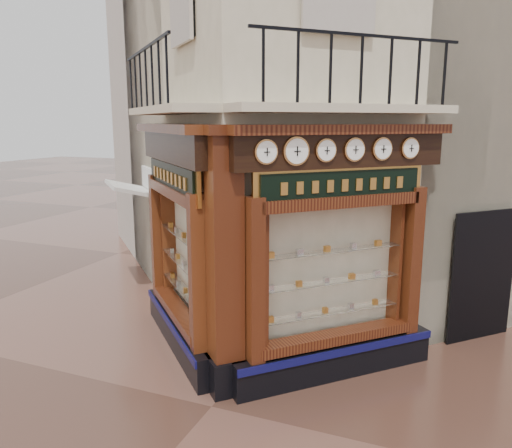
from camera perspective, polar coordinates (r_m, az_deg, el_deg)
The scene contains 17 objects.
ground at distance 7.66m, azimuth -5.09°, elevation -20.07°, with size 80.00×80.00×0.00m, color #4E2F24.
main_building at distance 12.47m, azimuth 8.19°, elevation 20.67°, with size 8.00×8.00×12.00m, color beige.
neighbour_left at distance 15.49m, azimuth 1.13°, elevation 17.13°, with size 8.00×8.00×11.00m, color beige.
neighbour_right at distance 14.50m, azimuth 20.60°, elevation 16.80°, with size 8.00×8.00×11.00m, color beige.
shopfront_left at distance 8.82m, azimuth -8.86°, elevation -1.90°, with size 2.86×2.86×3.98m.
shopfront_right at distance 7.79m, azimuth 9.26°, elevation -3.71°, with size 2.86×2.86×3.98m.
corner_pilaster at distance 7.27m, azimuth -3.58°, elevation -4.96°, with size 0.85×0.85×3.98m.
balcony at distance 7.87m, azimuth -0.62°, elevation 13.07°, with size 5.94×2.97×1.03m.
clock_a at distance 6.75m, azimuth 1.16°, elevation 8.24°, with size 0.27×0.27×0.34m.
clock_b at distance 6.95m, azimuth 4.62°, elevation 8.30°, with size 0.32×0.32×0.40m.
clock_c at distance 7.18m, azimuth 7.99°, elevation 8.34°, with size 0.27×0.27×0.33m.
clock_d at distance 7.44m, azimuth 11.19°, elevation 8.34°, with size 0.28×0.28×0.35m.
clock_e at distance 7.72m, azimuth 14.22°, elevation 8.32°, with size 0.28×0.28×0.34m.
clock_f at distance 8.04m, azimuth 17.19°, elevation 8.28°, with size 0.27×0.27×0.33m.
awning at distance 12.38m, azimuth -13.52°, elevation -7.64°, with size 1.65×0.99×0.08m, color silver, non-canonical shape.
signboard_left at distance 8.61m, azimuth -9.60°, elevation 5.34°, with size 2.25×2.25×0.60m.
signboard_right at distance 7.51m, azimuth 9.86°, elevation 4.44°, with size 2.08×2.08×0.56m.
Camera 1 is at (3.02, -5.78, 4.02)m, focal length 35.00 mm.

